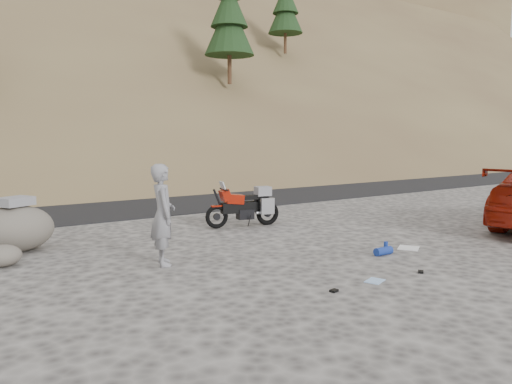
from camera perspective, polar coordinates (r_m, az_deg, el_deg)
ground at (r=9.90m, az=3.27°, el=-7.01°), size 140.00×140.00×0.00m
road at (r=17.77m, az=-14.85°, el=-1.26°), size 120.00×7.00×0.05m
motorcycle at (r=12.74m, az=-1.11°, el=-1.66°), size 2.00×0.80×1.20m
man at (r=9.20m, az=-10.48°, el=-8.14°), size 0.60×0.75×1.81m
boulder at (r=11.03m, az=-25.71°, el=-3.70°), size 1.70×1.56×1.10m
small_rock at (r=9.94m, az=-27.00°, el=-6.51°), size 0.75×0.70×0.39m
gear_white_cloth at (r=10.78m, az=17.03°, el=-6.13°), size 0.59×0.57×0.01m
gear_blue_mat at (r=10.03m, az=14.35°, el=-6.56°), size 0.40×0.17×0.16m
gear_bottle at (r=10.23m, az=14.62°, el=-6.12°), size 0.10×0.10×0.22m
gear_glove_a at (r=7.60m, az=8.90°, el=-11.08°), size 0.14×0.11×0.03m
gear_glove_b at (r=8.95m, az=18.31°, el=-8.65°), size 0.15×0.14×0.04m
gear_blue_cloth at (r=8.26m, az=13.41°, el=-9.85°), size 0.39×0.34×0.01m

